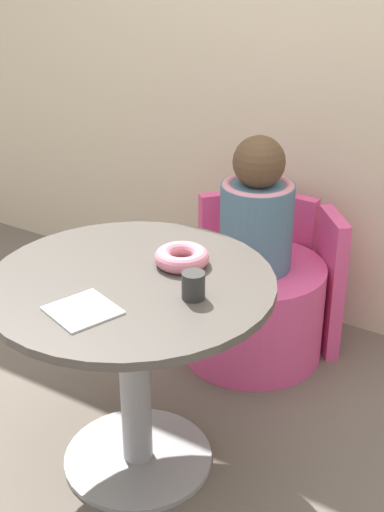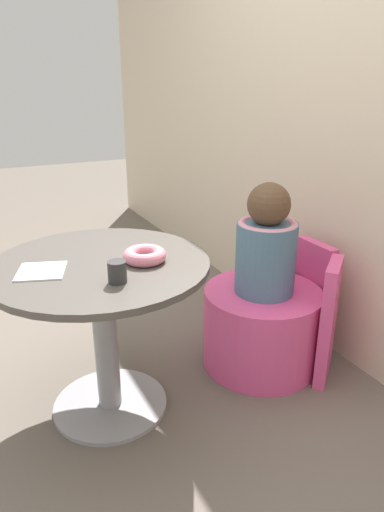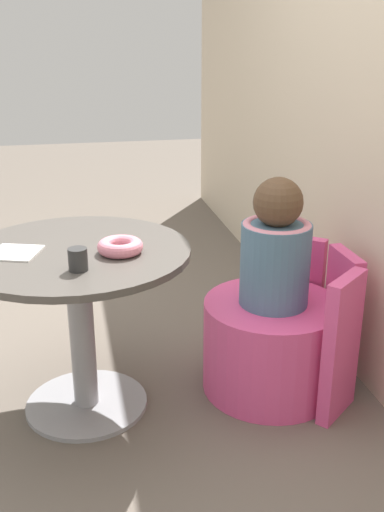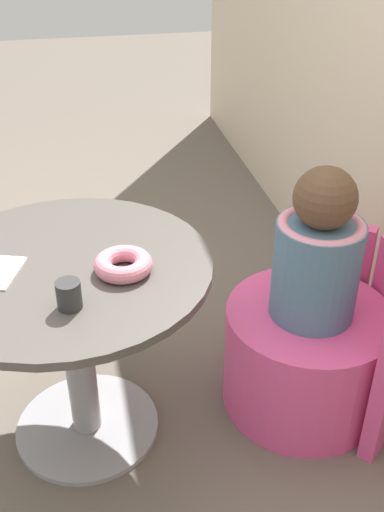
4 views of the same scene
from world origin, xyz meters
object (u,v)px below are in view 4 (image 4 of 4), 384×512
round_table (73,313)px  cup (69,295)px  tub_chair (304,356)px  child_figure (318,253)px  donut (123,264)px

round_table → cup: 0.29m
tub_chair → child_figure: child_figure is taller
round_table → donut: size_ratio=5.13×
round_table → child_figure: 0.74m
tub_chair → child_figure: size_ratio=1.09×
tub_chair → donut: donut is taller
round_table → child_figure: size_ratio=1.63×
child_figure → round_table: bearing=-91.2°
child_figure → donut: child_figure is taller
round_table → cup: cup is taller
child_figure → tub_chair: bearing=-93.6°
round_table → cup: bearing=0.9°
round_table → cup: size_ratio=10.96×
donut → cup: bearing=-48.3°
child_figure → cup: bearing=-75.6°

